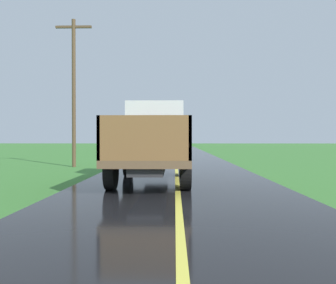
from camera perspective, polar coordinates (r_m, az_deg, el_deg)
banana_truck_near at (r=11.75m, az=-2.45°, el=0.36°), size 2.38×5.82×2.80m
utility_pole_roadside at (r=18.59m, az=-15.86°, el=8.91°), size 1.91×0.20×7.84m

